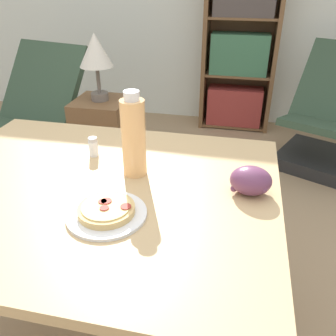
% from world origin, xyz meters
% --- Properties ---
extents(ground_plane, '(14.00, 14.00, 0.00)m').
position_xyz_m(ground_plane, '(0.00, 0.00, 0.00)').
color(ground_plane, '#9E7F5B').
extents(dining_table, '(1.17, 0.95, 0.75)m').
position_xyz_m(dining_table, '(-0.02, -0.00, 0.65)').
color(dining_table, tan).
rests_on(dining_table, ground_plane).
extents(pizza_on_plate, '(0.23, 0.23, 0.04)m').
position_xyz_m(pizza_on_plate, '(0.08, -0.13, 0.76)').
color(pizza_on_plate, white).
rests_on(pizza_on_plate, dining_table).
extents(grape_bunch, '(0.13, 0.10, 0.09)m').
position_xyz_m(grape_bunch, '(0.47, 0.07, 0.79)').
color(grape_bunch, '#6B3856').
rests_on(grape_bunch, dining_table).
extents(drink_bottle, '(0.08, 0.08, 0.29)m').
position_xyz_m(drink_bottle, '(0.09, 0.11, 0.88)').
color(drink_bottle, '#EFB270').
rests_on(drink_bottle, dining_table).
extents(salt_shaker, '(0.03, 0.03, 0.07)m').
position_xyz_m(salt_shaker, '(-0.10, 0.20, 0.78)').
color(salt_shaker, white).
rests_on(salt_shaker, dining_table).
extents(lounge_chair_near, '(0.78, 0.89, 0.88)m').
position_xyz_m(lounge_chair_near, '(-1.08, 1.29, 0.29)').
color(lounge_chair_near, black).
rests_on(lounge_chair_near, ground_plane).
extents(lounge_chair_far, '(0.86, 0.95, 0.88)m').
position_xyz_m(lounge_chair_far, '(1.09, 1.79, 0.29)').
color(lounge_chair_far, black).
rests_on(lounge_chair_far, ground_plane).
extents(bookshelf, '(0.65, 0.30, 1.49)m').
position_xyz_m(bookshelf, '(0.35, 2.45, 0.71)').
color(bookshelf, brown).
rests_on(bookshelf, ground_plane).
extents(side_table, '(0.34, 0.34, 0.61)m').
position_xyz_m(side_table, '(-0.48, 1.19, 0.31)').
color(side_table, brown).
rests_on(side_table, ground_plane).
extents(table_lamp, '(0.21, 0.21, 0.41)m').
position_xyz_m(table_lamp, '(-0.48, 1.19, 0.91)').
color(table_lamp, '#665B51').
rests_on(table_lamp, side_table).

